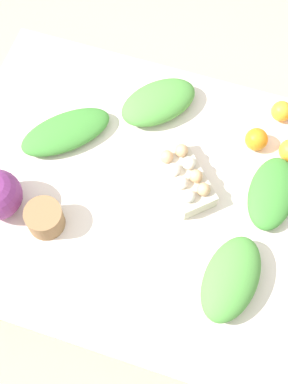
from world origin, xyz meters
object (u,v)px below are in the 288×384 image
Objects in this scene: greens_bunch_beet_tops at (272,193)px; greens_bunch_chard at (158,102)px; orange_1 at (256,139)px; orange_4 at (281,111)px; greens_bunch_kale at (231,279)px; paper_bag at (45,218)px; egg_carton at (184,177)px; greens_bunch_scallion at (66,132)px.

greens_bunch_chard is at bearing -25.58° from greens_bunch_beet_tops.
orange_1 is 1.08× the size of orange_4.
greens_bunch_beet_tops is (-0.06, -0.32, -0.01)m from greens_bunch_kale.
greens_bunch_chard is at bearing -111.78° from paper_bag.
greens_bunch_chard is at bearing -53.63° from greens_bunch_kale.
egg_carton reaches higher than orange_4.
greens_bunch_kale reaches higher than greens_bunch_beet_tops.
orange_1 is (0.04, -0.50, -0.01)m from greens_bunch_kale.
orange_1 reaches higher than greens_bunch_beet_tops.
greens_bunch_chard is 3.59× the size of orange_1.
orange_1 is at bearing 94.82° from egg_carton.
greens_bunch_kale reaches higher than greens_bunch_scallion.
orange_1 is 0.15m from orange_4.
orange_1 is at bearing -62.58° from greens_bunch_beet_tops.
greens_bunch_kale is 3.95× the size of orange_4.
paper_bag is at bearing 40.66° from orange_1.
egg_carton is 0.43m from greens_bunch_scallion.
orange_4 is at bearing -166.37° from greens_bunch_chard.
greens_bunch_kale is 0.63m from orange_4.
greens_bunch_scallion is 0.72m from greens_bunch_beet_tops.
orange_1 reaches higher than greens_bunch_scallion.
orange_4 is (-0.02, -0.63, -0.01)m from greens_bunch_kale.
egg_carton is 0.93× the size of greens_bunch_chard.
greens_bunch_beet_tops is 3.73× the size of orange_4.
greens_bunch_scallion is 0.74m from greens_bunch_kale.
egg_carton is at bearing 123.54° from greens_bunch_chard.
greens_bunch_beet_tops is (-0.66, -0.31, -0.01)m from paper_bag.
egg_carton reaches higher than greens_bunch_scallion.
paper_bag reaches higher than orange_4.
greens_bunch_chard is at bearing 170.45° from egg_carton.
orange_1 is at bearing 67.49° from orange_4.
orange_4 is (-0.06, -0.14, -0.00)m from orange_1.
greens_bunch_beet_tops reaches higher than greens_bunch_scallion.
greens_bunch_chard is (-0.21, -0.52, -0.00)m from paper_bag.
orange_1 reaches higher than orange_4.
greens_bunch_beet_tops is 0.20m from orange_1.
paper_bag is 1.54× the size of orange_1.
egg_carton is at bearing 54.60° from orange_4.
paper_bag is 0.60m from greens_bunch_kale.
greens_bunch_kale is 3.65× the size of orange_1.
orange_1 is (-0.57, -0.49, -0.01)m from paper_bag.
egg_carton reaches higher than orange_1.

